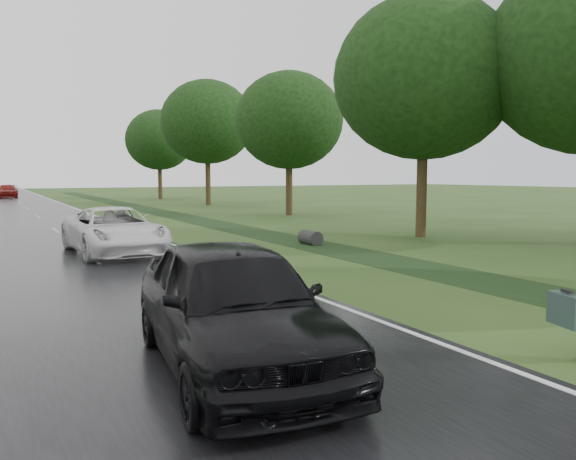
{
  "coord_description": "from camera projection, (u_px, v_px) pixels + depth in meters",
  "views": [
    {
      "loc": [
        0.6,
        -8.3,
        2.67
      ],
      "look_at": [
        7.16,
        3.79,
        1.3
      ],
      "focal_mm": 35.0,
      "sensor_mm": 36.0,
      "label": 1
    }
  ],
  "objects": [
    {
      "name": "tree_east_c",
      "position": [
        289.0,
        121.0,
        36.26
      ],
      "size": [
        7.0,
        7.0,
        9.29
      ],
      "color": "#362516",
      "rests_on": "ground"
    },
    {
      "name": "far_car_red",
      "position": [
        7.0,
        191.0,
        63.65
      ],
      "size": [
        2.55,
        5.2,
        1.45
      ],
      "primitive_type": "imported",
      "rotation": [
        0.0,
        0.0,
        -0.1
      ],
      "color": "maroon",
      "rests_on": "road"
    },
    {
      "name": "dark_sedan",
      "position": [
        233.0,
        304.0,
        7.58
      ],
      "size": [
        2.66,
        5.35,
        1.75
      ],
      "primitive_type": "imported",
      "rotation": [
        0.0,
        0.0,
        -0.12
      ],
      "color": "black",
      "rests_on": "road"
    },
    {
      "name": "tree_east_b",
      "position": [
        424.0,
        78.0,
        23.39
      ],
      "size": [
        7.6,
        7.6,
        10.11
      ],
      "color": "#362516",
      "rests_on": "ground"
    },
    {
      "name": "tree_east_d",
      "position": [
        207.0,
        122.0,
        48.22
      ],
      "size": [
        8.0,
        8.0,
        10.76
      ],
      "color": "#362516",
      "rests_on": "ground"
    },
    {
      "name": "white_pickup",
      "position": [
        114.0,
        230.0,
        18.62
      ],
      "size": [
        2.81,
        5.66,
        1.54
      ],
      "primitive_type": "imported",
      "rotation": [
        0.0,
        0.0,
        0.05
      ],
      "color": "silver",
      "rests_on": "road"
    },
    {
      "name": "tree_east_f",
      "position": [
        159.0,
        140.0,
        60.4
      ],
      "size": [
        7.2,
        7.2,
        9.62
      ],
      "color": "#362516",
      "rests_on": "ground"
    },
    {
      "name": "edge_stripe_east",
      "position": [
        63.0,
        204.0,
        49.8
      ],
      "size": [
        0.12,
        180.0,
        0.01
      ],
      "primitive_type": "cube",
      "color": "silver",
      "rests_on": "road"
    },
    {
      "name": "drainage_ditch",
      "position": [
        224.0,
        225.0,
        29.05
      ],
      "size": [
        2.2,
        120.0,
        0.56
      ],
      "color": "black",
      "rests_on": "ground"
    }
  ]
}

